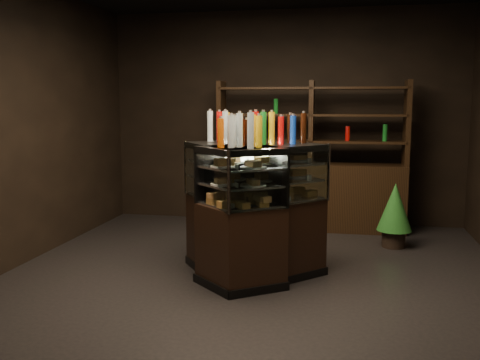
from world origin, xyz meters
name	(u,v)px	position (x,y,z in m)	size (l,w,h in m)	color
ground	(255,273)	(0.00, 0.00, 0.00)	(5.00, 5.00, 0.00)	black
room_shell	(256,79)	(0.00, 0.00, 1.94)	(5.02, 5.02, 3.01)	black
display_case	(247,233)	(-0.06, -0.12, 0.45)	(1.52, 1.34, 1.32)	black
food_display	(248,177)	(-0.06, -0.12, 1.00)	(1.14, 1.01, 0.41)	gold
bottles_top	(248,130)	(-0.06, -0.12, 1.45)	(0.98, 0.87, 0.30)	silver
potted_conifer	(395,206)	(1.46, 1.31, 0.50)	(0.41, 0.41, 0.88)	black
back_shelving	(310,185)	(0.41, 2.05, 0.60)	(2.52, 0.45, 2.00)	black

